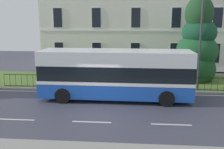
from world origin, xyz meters
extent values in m
cube|color=#3D3D4C|center=(0.00, 0.00, -0.03)|extent=(60.00, 56.00, 0.06)
cube|color=silver|center=(0.00, 3.65, 0.00)|extent=(54.00, 0.14, 0.01)
cube|color=silver|center=(-4.00, -1.80, 0.00)|extent=(2.00, 0.12, 0.01)
cube|color=silver|center=(0.00, -1.80, 0.00)|extent=(2.00, 0.12, 0.01)
cube|color=silver|center=(4.00, -1.80, 0.00)|extent=(2.00, 0.12, 0.01)
cube|color=#9E9E99|center=(0.00, 4.12, 0.06)|extent=(57.00, 0.24, 0.12)
cube|color=#516F2F|center=(0.00, 7.24, 0.06)|extent=(57.00, 6.00, 0.12)
cube|color=silver|center=(2.21, 15.66, 5.57)|extent=(19.20, 8.01, 10.91)
cube|color=white|center=(2.21, 11.62, 4.11)|extent=(19.20, 0.06, 0.20)
cube|color=#2D333D|center=(2.21, 11.61, 1.22)|extent=(1.10, 0.06, 2.20)
cube|color=white|center=(-5.46, 11.61, 1.97)|extent=(0.97, 0.04, 1.96)
cube|color=black|center=(-5.46, 11.59, 1.97)|extent=(0.87, 0.03, 1.86)
cube|color=white|center=(-1.62, 11.61, 1.97)|extent=(0.97, 0.04, 1.96)
cube|color=black|center=(-1.62, 11.59, 1.97)|extent=(0.87, 0.03, 1.86)
cube|color=white|center=(2.21, 11.61, 1.97)|extent=(0.97, 0.04, 1.96)
cube|color=black|center=(2.21, 11.59, 1.97)|extent=(0.87, 0.03, 1.86)
cube|color=white|center=(6.05, 11.61, 1.97)|extent=(0.97, 0.04, 1.96)
cube|color=black|center=(6.05, 11.59, 1.97)|extent=(0.87, 0.03, 1.86)
cube|color=white|center=(9.89, 11.61, 1.97)|extent=(0.97, 0.04, 1.96)
cube|color=black|center=(9.89, 11.59, 1.97)|extent=(0.87, 0.03, 1.86)
cube|color=white|center=(-5.46, 11.61, 5.32)|extent=(0.97, 0.04, 1.96)
cube|color=black|center=(-5.46, 11.59, 5.32)|extent=(0.87, 0.03, 1.86)
cube|color=white|center=(-1.62, 11.61, 5.32)|extent=(0.97, 0.04, 1.96)
cube|color=black|center=(-1.62, 11.59, 5.32)|extent=(0.87, 0.03, 1.86)
cube|color=white|center=(2.21, 11.61, 5.32)|extent=(0.97, 0.04, 1.96)
cube|color=black|center=(2.21, 11.59, 5.32)|extent=(0.87, 0.03, 1.86)
cube|color=white|center=(6.05, 11.61, 5.32)|extent=(0.97, 0.04, 1.96)
cube|color=black|center=(6.05, 11.59, 5.32)|extent=(0.87, 0.03, 1.86)
cube|color=white|center=(9.89, 11.61, 5.32)|extent=(0.97, 0.04, 1.96)
cube|color=black|center=(9.89, 11.59, 5.32)|extent=(0.87, 0.03, 1.86)
cube|color=black|center=(2.21, 4.40, 1.07)|extent=(19.86, 0.04, 0.04)
cube|color=black|center=(2.21, 4.40, 0.20)|extent=(19.86, 0.04, 0.04)
cylinder|color=black|center=(-7.72, 4.40, 0.59)|extent=(0.02, 0.02, 0.95)
cylinder|color=black|center=(-7.26, 4.40, 0.59)|extent=(0.02, 0.02, 0.95)
cylinder|color=black|center=(-6.81, 4.40, 0.59)|extent=(0.02, 0.02, 0.95)
cylinder|color=black|center=(-6.36, 4.40, 0.59)|extent=(0.02, 0.02, 0.95)
cylinder|color=black|center=(-5.91, 4.40, 0.59)|extent=(0.02, 0.02, 0.95)
cylinder|color=black|center=(-5.46, 4.40, 0.59)|extent=(0.02, 0.02, 0.95)
cylinder|color=black|center=(-5.01, 4.40, 0.59)|extent=(0.02, 0.02, 0.95)
cylinder|color=black|center=(-4.56, 4.40, 0.59)|extent=(0.02, 0.02, 0.95)
cylinder|color=black|center=(-4.10, 4.40, 0.59)|extent=(0.02, 0.02, 0.95)
cylinder|color=black|center=(-3.65, 4.40, 0.59)|extent=(0.02, 0.02, 0.95)
cylinder|color=black|center=(-3.20, 4.40, 0.59)|extent=(0.02, 0.02, 0.95)
cylinder|color=black|center=(-2.75, 4.40, 0.59)|extent=(0.02, 0.02, 0.95)
cylinder|color=black|center=(-2.30, 4.40, 0.59)|extent=(0.02, 0.02, 0.95)
cylinder|color=black|center=(-1.85, 4.40, 0.59)|extent=(0.02, 0.02, 0.95)
cylinder|color=black|center=(-1.40, 4.40, 0.59)|extent=(0.02, 0.02, 0.95)
cylinder|color=black|center=(-0.95, 4.40, 0.59)|extent=(0.02, 0.02, 0.95)
cylinder|color=black|center=(-0.49, 4.40, 0.59)|extent=(0.02, 0.02, 0.95)
cylinder|color=black|center=(-0.04, 4.40, 0.59)|extent=(0.02, 0.02, 0.95)
cylinder|color=black|center=(0.41, 4.40, 0.59)|extent=(0.02, 0.02, 0.95)
cylinder|color=black|center=(0.86, 4.40, 0.59)|extent=(0.02, 0.02, 0.95)
cylinder|color=black|center=(1.31, 4.40, 0.59)|extent=(0.02, 0.02, 0.95)
cylinder|color=black|center=(1.76, 4.40, 0.59)|extent=(0.02, 0.02, 0.95)
cylinder|color=black|center=(2.21, 4.40, 0.59)|extent=(0.02, 0.02, 0.95)
cylinder|color=black|center=(2.67, 4.40, 0.59)|extent=(0.02, 0.02, 0.95)
cylinder|color=black|center=(3.12, 4.40, 0.59)|extent=(0.02, 0.02, 0.95)
cylinder|color=black|center=(3.57, 4.40, 0.59)|extent=(0.02, 0.02, 0.95)
cylinder|color=black|center=(4.02, 4.40, 0.59)|extent=(0.02, 0.02, 0.95)
cylinder|color=black|center=(4.47, 4.40, 0.59)|extent=(0.02, 0.02, 0.95)
cylinder|color=black|center=(4.92, 4.40, 0.59)|extent=(0.02, 0.02, 0.95)
cylinder|color=black|center=(5.37, 4.40, 0.59)|extent=(0.02, 0.02, 0.95)
cylinder|color=black|center=(5.82, 4.40, 0.59)|extent=(0.02, 0.02, 0.95)
cylinder|color=black|center=(6.28, 4.40, 0.59)|extent=(0.02, 0.02, 0.95)
cylinder|color=black|center=(6.73, 4.40, 0.59)|extent=(0.02, 0.02, 0.95)
cylinder|color=black|center=(7.18, 4.40, 0.59)|extent=(0.02, 0.02, 0.95)
cylinder|color=black|center=(7.63, 4.40, 0.59)|extent=(0.02, 0.02, 0.95)
cylinder|color=black|center=(8.08, 4.40, 0.59)|extent=(0.02, 0.02, 0.95)
cylinder|color=black|center=(8.53, 4.40, 0.59)|extent=(0.02, 0.02, 0.95)
cylinder|color=#423328|center=(7.33, 8.14, 0.78)|extent=(0.41, 0.41, 1.31)
ellipsoid|color=#184320|center=(7.10, 7.98, 1.04)|extent=(3.64, 3.64, 3.16)
ellipsoid|color=#1B4D28|center=(7.34, 8.10, 2.56)|extent=(3.42, 3.42, 2.87)
ellipsoid|color=#17442D|center=(7.43, 8.09, 4.09)|extent=(2.81, 2.81, 2.33)
ellipsoid|color=#1E4123|center=(7.31, 7.98, 5.62)|extent=(2.27, 2.27, 2.88)
cube|color=blue|center=(0.92, 2.29, 0.79)|extent=(9.66, 2.65, 1.06)
cube|color=white|center=(0.92, 2.29, 1.28)|extent=(9.68, 2.67, 0.20)
cube|color=black|center=(0.92, 2.29, 1.82)|extent=(9.58, 2.61, 1.00)
cube|color=silver|center=(0.92, 2.29, 2.76)|extent=(9.66, 2.65, 0.88)
cube|color=black|center=(5.75, 2.24, 1.77)|extent=(0.08, 2.13, 0.92)
cube|color=black|center=(5.75, 2.24, 2.71)|extent=(0.08, 1.83, 0.56)
cylinder|color=silver|center=(5.76, 3.05, 0.48)|extent=(0.04, 0.20, 0.20)
cylinder|color=silver|center=(5.74, 1.42, 0.48)|extent=(0.04, 0.20, 0.20)
cylinder|color=black|center=(4.11, 3.47, 0.48)|extent=(0.96, 0.31, 0.96)
cylinder|color=black|center=(4.08, 1.04, 0.48)|extent=(0.96, 0.31, 0.96)
cylinder|color=black|center=(-2.25, 3.55, 0.48)|extent=(0.96, 0.31, 0.96)
cylinder|color=black|center=(-2.28, 1.11, 0.48)|extent=(0.96, 0.31, 0.96)
cylinder|color=#333338|center=(6.81, 5.01, 3.36)|extent=(0.14, 0.14, 6.48)
camera|label=1|loc=(2.09, -14.17, 5.08)|focal=41.83mm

